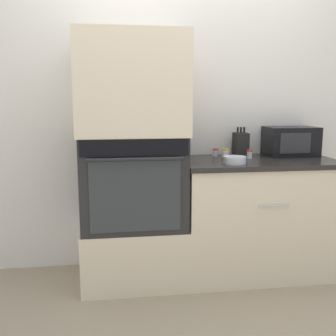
{
  "coord_description": "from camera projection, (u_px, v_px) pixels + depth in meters",
  "views": [
    {
      "loc": [
        -0.5,
        -2.46,
        1.32
      ],
      "look_at": [
        -0.13,
        0.21,
        0.85
      ],
      "focal_mm": 42.0,
      "sensor_mm": 36.0,
      "label": 1
    }
  ],
  "objects": [
    {
      "name": "wall_back",
      "position": [
        177.0,
        108.0,
        3.09
      ],
      "size": [
        8.0,
        0.05,
        2.5
      ],
      "color": "silver",
      "rests_on": "ground_plane"
    },
    {
      "name": "oven_cabinet_base",
      "position": [
        134.0,
        251.0,
        2.9
      ],
      "size": [
        0.74,
        0.6,
        0.43
      ],
      "color": "beige",
      "rests_on": "ground_plane"
    },
    {
      "name": "wall_oven",
      "position": [
        133.0,
        180.0,
        2.8
      ],
      "size": [
        0.72,
        0.64,
        0.64
      ],
      "color": "black",
      "rests_on": "oven_cabinet_base"
    },
    {
      "name": "counter_unit",
      "position": [
        256.0,
        216.0,
        2.99
      ],
      "size": [
        1.15,
        0.63,
        0.88
      ],
      "color": "beige",
      "rests_on": "ground_plane"
    },
    {
      "name": "condiment_jar_mid",
      "position": [
        226.0,
        153.0,
        3.0
      ],
      "size": [
        0.06,
        0.06,
        0.07
      ],
      "color": "silver",
      "rests_on": "counter_unit"
    },
    {
      "name": "condiment_jar_near",
      "position": [
        216.0,
        153.0,
        3.06
      ],
      "size": [
        0.04,
        0.04,
        0.06
      ],
      "color": "silver",
      "rests_on": "counter_unit"
    },
    {
      "name": "bowl",
      "position": [
        235.0,
        160.0,
        2.71
      ],
      "size": [
        0.16,
        0.16,
        0.05
      ],
      "color": "silver",
      "rests_on": "counter_unit"
    },
    {
      "name": "knife_block",
      "position": [
        241.0,
        144.0,
        3.07
      ],
      "size": [
        0.1,
        0.12,
        0.23
      ],
      "color": "black",
      "rests_on": "counter_unit"
    },
    {
      "name": "condiment_jar_far",
      "position": [
        249.0,
        154.0,
        2.94
      ],
      "size": [
        0.04,
        0.04,
        0.07
      ],
      "color": "silver",
      "rests_on": "counter_unit"
    },
    {
      "name": "oven_cabinet_upper",
      "position": [
        131.0,
        85.0,
        2.69
      ],
      "size": [
        0.74,
        0.6,
        0.68
      ],
      "color": "beige",
      "rests_on": "wall_oven"
    },
    {
      "name": "ground_plane",
      "position": [
        191.0,
        294.0,
        2.69
      ],
      "size": [
        12.0,
        12.0,
        0.0
      ],
      "primitive_type": "plane",
      "color": "gray"
    },
    {
      "name": "microwave",
      "position": [
        291.0,
        141.0,
        3.08
      ],
      "size": [
        0.39,
        0.27,
        0.23
      ],
      "color": "black",
      "rests_on": "counter_unit"
    }
  ]
}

